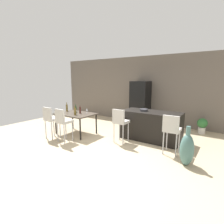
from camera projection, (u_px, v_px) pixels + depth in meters
name	position (u px, v px, depth m)	size (l,w,h in m)	color
ground_plane	(120.00, 141.00, 5.52)	(10.00, 10.00, 0.00)	#C6B28E
back_wall	(154.00, 90.00, 7.54)	(10.00, 0.12, 2.90)	#665B51
kitchen_island	(151.00, 126.00, 5.60)	(1.84, 0.82, 0.92)	black
bar_chair_left	(120.00, 121.00, 5.28)	(0.40, 0.40, 1.05)	beige
bar_chair_middle	(172.00, 128.00, 4.45)	(0.41, 0.41, 1.05)	beige
dining_table	(76.00, 115.00, 6.18)	(1.32, 0.93, 0.74)	#4C4238
dining_chair_near	(51.00, 118.00, 5.66)	(0.40, 0.40, 1.05)	beige
dining_chair_far	(63.00, 120.00, 5.34)	(0.42, 0.42, 1.05)	beige
wine_bottle_far	(80.00, 110.00, 6.14)	(0.06, 0.06, 0.28)	#471E19
wine_bottle_inner	(75.00, 111.00, 5.88)	(0.08, 0.08, 0.30)	brown
wine_bottle_left	(76.00, 109.00, 6.38)	(0.06, 0.06, 0.28)	#194723
wine_bottle_near	(67.00, 108.00, 6.55)	(0.07, 0.07, 0.33)	brown
wine_glass_middle	(76.00, 110.00, 6.13)	(0.07, 0.07, 0.17)	silver
wine_glass_right	(58.00, 110.00, 6.18)	(0.07, 0.07, 0.17)	silver
wine_glass_end	(87.00, 110.00, 6.20)	(0.07, 0.07, 0.17)	silver
refrigerator	(140.00, 103.00, 7.51)	(0.72, 0.68, 1.84)	black
fruit_bowl	(144.00, 110.00, 5.61)	(0.26, 0.26, 0.07)	#333338
floor_vase	(187.00, 149.00, 3.94)	(0.31, 0.31, 0.92)	#47706B
potted_plant	(202.00, 125.00, 6.28)	(0.35, 0.35, 0.55)	beige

